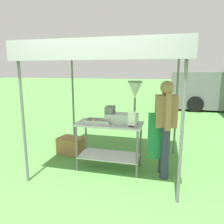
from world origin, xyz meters
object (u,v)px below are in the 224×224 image
Objects in this scene: vendor at (165,124)px; donut_fryer at (125,109)px; donut_cart at (109,136)px; stall_canopy at (111,51)px; donut_tray at (99,122)px; menu_sign at (132,120)px; supply_crate at (71,146)px.

donut_fryer is at bearing 178.23° from vendor.
vendor is at bearing -1.19° from donut_cart.
donut_tray is at bearing -131.32° from stall_canopy.
supply_crate is (-1.40, 0.64, -0.79)m from menu_sign.
donut_cart is 1.58× the size of donut_fryer.
stall_canopy reaches higher than donut_fryer.
donut_fryer is 0.26m from menu_sign.
donut_cart is at bearing 178.81° from vendor.
stall_canopy reaches higher than menu_sign.
donut_fryer is 1.65m from supply_crate.
donut_fryer is at bearing -20.92° from supply_crate.
donut_cart is at bearing -179.80° from donut_fryer.
menu_sign is at bearing -20.64° from donut_cart.
donut_tray is at bearing -176.76° from vendor.
vendor reaches higher than donut_fryer.
donut_cart reaches higher than supply_crate.
supply_crate is (-1.26, 0.48, -0.95)m from donut_fryer.
donut_fryer reaches higher than supply_crate.
menu_sign is at bearing -24.59° from supply_crate.
menu_sign is 0.43× the size of supply_crate.
donut_cart is 1.18m from supply_crate.
donut_tray is at bearing -152.59° from donut_cart.
donut_cart is at bearing -90.00° from stall_canopy.
supply_crate is at bearing 153.78° from donut_cart.
stall_canopy is at bearing 148.56° from menu_sign.
donut_cart is at bearing 159.36° from menu_sign.
donut_tray is 0.76× the size of supply_crate.
menu_sign is (0.42, -0.16, 0.35)m from donut_cart.
supply_crate is at bearing 155.41° from menu_sign.
menu_sign is (0.58, -0.08, 0.09)m from donut_tray.
donut_tray is 1.77× the size of menu_sign.
vendor is 2.13m from supply_crate.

